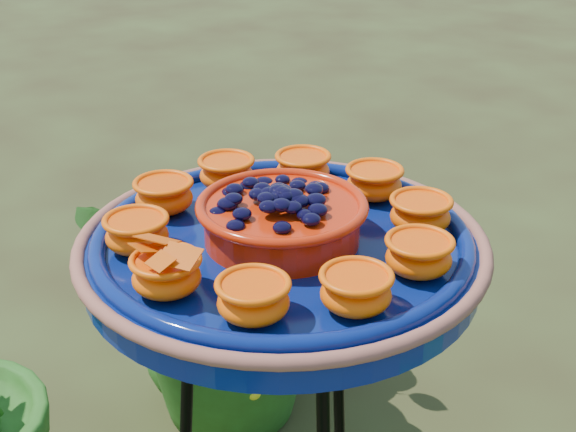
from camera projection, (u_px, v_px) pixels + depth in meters
name	position (u px, v px, depth m)	size (l,w,h in m)	color
feeder_dish	(282.00, 241.00, 0.94)	(0.57, 0.57, 0.11)	navy
shrub_back_left	(241.00, 278.00, 1.96)	(0.71, 0.62, 0.79)	#214D14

